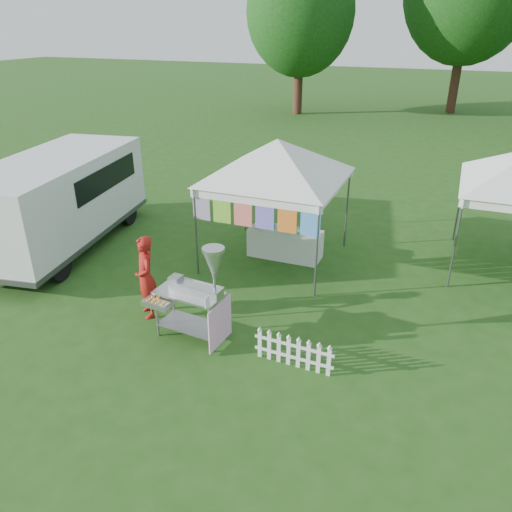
% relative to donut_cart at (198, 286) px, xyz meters
% --- Properties ---
extents(ground, '(120.00, 120.00, 0.00)m').
position_rel_donut_cart_xyz_m(ground, '(0.10, 0.30, -1.13)').
color(ground, '#234D16').
rests_on(ground, ground).
extents(canopy_main, '(4.24, 4.24, 3.45)m').
position_rel_donut_cart_xyz_m(canopy_main, '(0.10, 3.80, 1.85)').
color(canopy_main, '#59595E').
rests_on(canopy_main, ground).
extents(tree_left, '(6.40, 6.40, 9.53)m').
position_rel_donut_cart_xyz_m(tree_left, '(-5.90, 24.30, 4.70)').
color(tree_left, '#391E14').
rests_on(tree_left, ground).
extents(donut_cart, '(1.45, 0.90, 1.93)m').
position_rel_donut_cart_xyz_m(donut_cart, '(0.00, 0.00, 0.00)').
color(donut_cart, gray).
rests_on(donut_cart, ground).
extents(vendor, '(0.73, 0.72, 1.70)m').
position_rel_donut_cart_xyz_m(vendor, '(-1.38, 0.40, -0.28)').
color(vendor, '#9E1713').
rests_on(vendor, ground).
extents(cargo_van, '(3.15, 5.91, 2.34)m').
position_rel_donut_cart_xyz_m(cargo_van, '(-5.40, 2.64, 0.12)').
color(cargo_van, silver).
rests_on(cargo_van, ground).
extents(picket_fence, '(1.44, 0.09, 0.56)m').
position_rel_donut_cart_xyz_m(picket_fence, '(1.85, -0.10, -0.85)').
color(picket_fence, silver).
rests_on(picket_fence, ground).
extents(display_table, '(1.80, 0.70, 0.71)m').
position_rel_donut_cart_xyz_m(display_table, '(0.28, 4.03, -0.78)').
color(display_table, white).
rests_on(display_table, ground).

